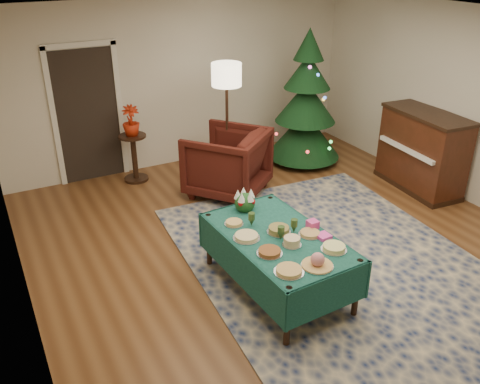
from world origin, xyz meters
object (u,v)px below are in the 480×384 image
buffet_table (278,247)px  piano (422,152)px  potted_plant (131,127)px  christmas_tree (306,105)px  gift_box (313,225)px  armchair (227,159)px  floor_lamp (227,82)px  side_table (135,159)px

buffet_table → piano: bearing=19.4°
potted_plant → christmas_tree: bearing=-12.4°
gift_box → armchair: bearing=85.1°
armchair → floor_lamp: floor_lamp is taller
side_table → gift_box: bearing=-76.1°
buffet_table → gift_box: (0.40, -0.04, 0.18)m
gift_box → armchair: (0.21, 2.42, -0.17)m
side_table → christmas_tree: size_ratio=0.34×
buffet_table → christmas_tree: 3.72m
armchair → piano: piano is taller
potted_plant → buffet_table: bearing=-82.4°
armchair → christmas_tree: (1.71, 0.48, 0.47)m
buffet_table → armchair: bearing=75.6°
christmas_tree → gift_box: bearing=-123.5°
gift_box → christmas_tree: bearing=56.5°
side_table → piano: (3.74, -2.33, 0.22)m
potted_plant → armchair: bearing=-45.5°
buffet_table → armchair: size_ratio=1.63×
side_table → christmas_tree: christmas_tree is taller
buffet_table → armchair: (0.61, 2.38, 0.00)m
side_table → piano: piano is taller
piano → christmas_tree: bearing=119.1°
potted_plant → piano: (3.74, -2.33, -0.30)m
christmas_tree → piano: bearing=-60.9°
gift_box → potted_plant: size_ratio=0.23×
armchair → side_table: (-1.08, 1.10, -0.17)m
christmas_tree → side_table: bearing=167.6°
buffet_table → floor_lamp: 3.14m
armchair → christmas_tree: bearing=157.1°
gift_box → side_table: 3.64m
side_table → piano: size_ratio=0.53×
armchair → floor_lamp: (0.24, 0.46, 1.02)m
gift_box → potted_plant: bearing=103.9°
buffet_table → gift_box: 0.44m
armchair → potted_plant: armchair is taller
armchair → piano: bearing=116.6°
gift_box → piano: bearing=22.5°
floor_lamp → side_table: size_ratio=2.44×
gift_box → armchair: 2.44m
gift_box → christmas_tree: size_ratio=0.05×
floor_lamp → armchair: bearing=-117.4°
buffet_table → christmas_tree: (2.33, 2.87, 0.47)m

